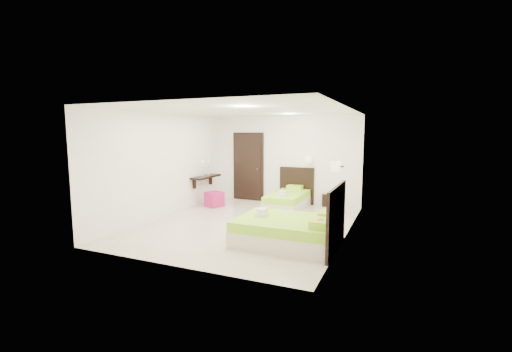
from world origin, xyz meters
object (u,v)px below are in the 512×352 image
at_px(bed_double, 291,230).
at_px(nightstand, 329,200).
at_px(bed_single, 289,199).
at_px(ottoman, 214,199).

bearing_deg(bed_double, nightstand, 90.76).
bearing_deg(nightstand, bed_single, -154.51).
xyz_separation_m(bed_single, nightstand, (0.95, 0.85, -0.09)).
xyz_separation_m(bed_double, ottoman, (-3.05, 2.35, -0.07)).
xyz_separation_m(nightstand, ottoman, (-3.00, -1.42, 0.04)).
xyz_separation_m(bed_single, ottoman, (-2.05, -0.58, -0.05)).
bearing_deg(ottoman, nightstand, 25.37).
relative_size(nightstand, ottoman, 0.94).
bearing_deg(bed_single, ottoman, -164.29).
distance_m(bed_single, bed_double, 3.10).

